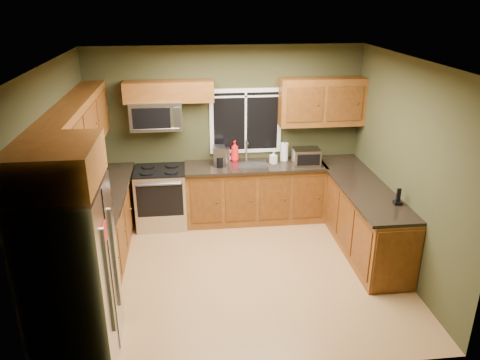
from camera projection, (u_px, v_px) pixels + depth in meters
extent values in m
plane|color=#A07746|center=(239.00, 271.00, 6.15)|extent=(4.20, 4.20, 0.00)
plane|color=white|center=(239.00, 62.00, 5.15)|extent=(4.20, 4.20, 0.00)
plane|color=#35371E|center=(226.00, 134.00, 7.31)|extent=(4.20, 0.00, 4.20)
plane|color=#35371E|center=(262.00, 252.00, 3.99)|extent=(4.20, 0.00, 4.20)
plane|color=#35371E|center=(60.00, 183.00, 5.43)|extent=(0.00, 3.60, 3.60)
plane|color=#35371E|center=(405.00, 169.00, 5.87)|extent=(0.00, 3.60, 3.60)
cube|color=white|center=(246.00, 121.00, 7.25)|extent=(1.12, 0.03, 1.02)
cube|color=black|center=(246.00, 121.00, 7.24)|extent=(1.00, 0.01, 0.90)
cube|color=white|center=(246.00, 121.00, 7.24)|extent=(0.03, 0.01, 0.90)
cube|color=white|center=(246.00, 96.00, 7.09)|extent=(1.00, 0.01, 0.03)
cube|color=brown|center=(101.00, 231.00, 6.24)|extent=(0.60, 2.65, 0.90)
cube|color=black|center=(99.00, 199.00, 6.06)|extent=(0.65, 2.65, 0.04)
cube|color=brown|center=(255.00, 193.00, 7.41)|extent=(2.17, 0.60, 0.90)
cube|color=black|center=(255.00, 166.00, 7.21)|extent=(2.17, 0.65, 0.04)
cube|color=brown|center=(360.00, 215.00, 6.68)|extent=(0.60, 2.50, 0.90)
cube|color=#5B3110|center=(397.00, 262.00, 5.52)|extent=(0.56, 0.02, 0.82)
cube|color=black|center=(361.00, 185.00, 6.50)|extent=(0.65, 2.50, 0.04)
cube|color=brown|center=(77.00, 129.00, 5.70)|extent=(0.33, 2.65, 0.72)
cube|color=brown|center=(169.00, 91.00, 6.80)|extent=(1.30, 0.33, 0.30)
cube|color=brown|center=(322.00, 102.00, 7.12)|extent=(1.30, 0.33, 0.72)
cube|color=brown|center=(55.00, 165.00, 4.02)|extent=(0.72, 0.90, 0.38)
cube|color=#B7B7BC|center=(72.00, 277.00, 4.44)|extent=(0.72, 0.90, 1.80)
cube|color=slate|center=(109.00, 282.00, 4.27)|extent=(0.03, 0.04, 1.10)
cube|color=slate|center=(114.00, 259.00, 4.64)|extent=(0.03, 0.04, 1.10)
cube|color=black|center=(112.00, 274.00, 4.48)|extent=(0.01, 0.02, 1.78)
cube|color=red|center=(105.00, 233.00, 4.20)|extent=(0.01, 0.14, 0.20)
cube|color=#B7B7BC|center=(161.00, 198.00, 7.24)|extent=(0.76, 0.65, 0.90)
cube|color=black|center=(160.00, 171.00, 7.07)|extent=(0.76, 0.64, 0.03)
cube|color=black|center=(160.00, 201.00, 6.89)|extent=(0.68, 0.02, 0.50)
cylinder|color=slate|center=(159.00, 184.00, 6.78)|extent=(0.64, 0.04, 0.04)
cylinder|color=black|center=(147.00, 173.00, 6.91)|extent=(0.20, 0.20, 0.01)
cylinder|color=black|center=(171.00, 172.00, 6.95)|extent=(0.20, 0.20, 0.01)
cylinder|color=black|center=(148.00, 166.00, 7.17)|extent=(0.20, 0.20, 0.01)
cylinder|color=black|center=(172.00, 165.00, 7.21)|extent=(0.20, 0.20, 0.01)
cube|color=#B7B7BC|center=(156.00, 115.00, 6.88)|extent=(0.76, 0.38, 0.42)
cube|color=black|center=(151.00, 118.00, 6.70)|extent=(0.54, 0.01, 0.30)
cube|color=slate|center=(177.00, 118.00, 6.74)|extent=(0.10, 0.01, 0.30)
cylinder|color=slate|center=(156.00, 129.00, 6.75)|extent=(0.66, 0.02, 0.02)
cube|color=slate|center=(248.00, 165.00, 7.20)|extent=(0.60, 0.42, 0.02)
cylinder|color=#B7B7BC|center=(246.00, 150.00, 7.32)|extent=(0.03, 0.03, 0.34)
cylinder|color=#B7B7BC|center=(247.00, 142.00, 7.19)|extent=(0.03, 0.18, 0.03)
cube|color=#B7B7BC|center=(306.00, 157.00, 7.17)|extent=(0.42, 0.32, 0.26)
cube|color=black|center=(309.00, 160.00, 7.02)|extent=(0.35, 0.02, 0.17)
cube|color=slate|center=(219.00, 156.00, 7.12)|extent=(0.19, 0.23, 0.30)
cylinder|color=black|center=(220.00, 162.00, 7.07)|extent=(0.11, 0.11, 0.16)
cylinder|color=#B7B7BC|center=(225.00, 156.00, 7.23)|extent=(0.20, 0.20, 0.24)
cone|color=black|center=(224.00, 147.00, 7.18)|extent=(0.14, 0.14, 0.07)
cylinder|color=white|center=(284.00, 152.00, 7.35)|extent=(0.16, 0.16, 0.28)
cylinder|color=slate|center=(285.00, 143.00, 7.29)|extent=(0.03, 0.03, 0.04)
imported|color=red|center=(235.00, 151.00, 7.32)|extent=(0.16, 0.16, 0.32)
imported|color=white|center=(273.00, 157.00, 7.22)|extent=(0.12, 0.12, 0.20)
imported|color=white|center=(227.00, 156.00, 7.33)|extent=(0.14, 0.14, 0.15)
cube|color=black|center=(397.00, 203.00, 5.85)|extent=(0.10, 0.10, 0.04)
cube|color=black|center=(399.00, 195.00, 5.81)|extent=(0.05, 0.03, 0.17)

